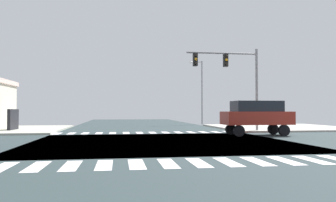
# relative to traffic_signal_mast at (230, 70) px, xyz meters

# --- Properties ---
(ground) EXTENTS (90.00, 90.00, 0.05)m
(ground) POSITION_rel_traffic_signal_mast_xyz_m (-6.31, -6.91, -4.85)
(ground) COLOR #2B3839
(sidewalk_corner_ne) EXTENTS (12.00, 12.00, 0.14)m
(sidewalk_corner_ne) POSITION_rel_traffic_signal_mast_xyz_m (6.69, 5.09, -4.75)
(sidewalk_corner_ne) COLOR #B2ADA3
(sidewalk_corner_ne) RESTS_ON ground
(crosswalk_near) EXTENTS (13.50, 2.00, 0.01)m
(crosswalk_near) POSITION_rel_traffic_signal_mast_xyz_m (-6.56, -14.21, -4.82)
(crosswalk_near) COLOR white
(crosswalk_near) RESTS_ON ground
(crosswalk_far) EXTENTS (13.50, 2.00, 0.01)m
(crosswalk_far) POSITION_rel_traffic_signal_mast_xyz_m (-6.56, 0.39, -4.82)
(crosswalk_far) COLOR white
(crosswalk_far) RESTS_ON ground
(traffic_signal_mast) EXTENTS (5.77, 0.55, 6.57)m
(traffic_signal_mast) POSITION_rel_traffic_signal_mast_xyz_m (0.00, 0.00, 0.00)
(traffic_signal_mast) COLOR gray
(traffic_signal_mast) RESTS_ON ground
(street_lamp) EXTENTS (1.78, 0.32, 7.74)m
(street_lamp) POSITION_rel_traffic_signal_mast_xyz_m (1.20, 14.48, -0.17)
(street_lamp) COLOR gray
(street_lamp) RESTS_ON ground
(suv_leading_4) EXTENTS (4.60, 1.96, 2.34)m
(suv_leading_4) POSITION_rel_traffic_signal_mast_xyz_m (0.66, -3.41, -3.43)
(suv_leading_4) COLOR black
(suv_leading_4) RESTS_ON ground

